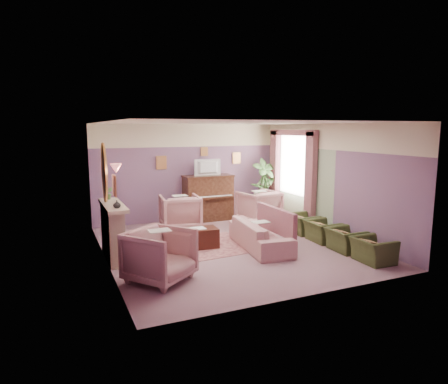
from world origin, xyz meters
name	(u,v)px	position (x,y,z in m)	size (l,w,h in m)	color
floor	(230,246)	(0.00, 0.00, 0.00)	(5.50, 6.00, 0.01)	gray
ceiling	(231,123)	(0.00, 0.00, 2.80)	(5.50, 6.00, 0.01)	#EFEBCC
wall_back	(188,172)	(0.00, 3.00, 1.40)	(5.50, 0.02, 2.80)	slate
wall_front	(310,211)	(0.00, -3.00, 1.40)	(5.50, 0.02, 2.80)	slate
wall_left	(104,194)	(-2.75, 0.00, 1.40)	(0.02, 6.00, 2.80)	slate
wall_right	(330,180)	(2.75, 0.00, 1.40)	(0.02, 6.00, 2.80)	slate
picture_rail_band	(188,135)	(0.00, 2.99, 2.47)	(5.50, 0.01, 0.65)	beige
stripe_panel	(299,186)	(2.73, 1.30, 1.07)	(0.01, 3.00, 2.15)	#9DB48D
fireplace_surround	(113,233)	(-2.59, 0.20, 0.55)	(0.30, 1.40, 1.10)	tan
fireplace_inset	(118,239)	(-2.49, 0.20, 0.40)	(0.18, 0.72, 0.68)	black
fire_ember	(120,247)	(-2.45, 0.20, 0.22)	(0.06, 0.54, 0.10)	#FF331C
mantel_shelf	(113,205)	(-2.56, 0.20, 1.12)	(0.40, 1.55, 0.07)	tan
hearth	(123,256)	(-2.39, 0.20, 0.01)	(0.55, 1.50, 0.02)	tan
mirror_frame	(104,173)	(-2.70, 0.20, 1.80)	(0.04, 0.72, 1.20)	#DE9D55
mirror_glass	(105,173)	(-2.67, 0.20, 1.80)	(0.01, 0.60, 1.06)	silver
sconce_shade	(116,168)	(-2.62, -0.85, 1.98)	(0.20, 0.20, 0.16)	#FE7C75
piano	(208,198)	(0.50, 2.68, 0.65)	(1.40, 0.60, 1.30)	#462718
piano_keyshelf	(213,198)	(0.50, 2.33, 0.72)	(1.30, 0.12, 0.06)	#462718
piano_keys	(213,196)	(0.50, 2.33, 0.76)	(1.20, 0.08, 0.02)	white
piano_top	(208,176)	(0.50, 2.68, 1.31)	(1.45, 0.65, 0.04)	#462718
television	(208,166)	(0.50, 2.63, 1.60)	(0.80, 0.12, 0.48)	black
print_back_left	(161,163)	(-0.80, 2.96, 1.72)	(0.30, 0.03, 0.38)	#DE9D55
print_back_right	(237,158)	(1.55, 2.96, 1.78)	(0.26, 0.03, 0.34)	#DE9D55
print_back_mid	(204,152)	(0.50, 2.96, 2.00)	(0.22, 0.03, 0.26)	#DE9D55
print_left_wall	(114,186)	(-2.71, -1.20, 1.72)	(0.03, 0.28, 0.36)	#DE9D55
window_blind	(294,163)	(2.70, 1.55, 1.70)	(0.03, 1.40, 1.80)	beige
curtain_left	(311,181)	(2.62, 0.63, 1.30)	(0.16, 0.34, 2.60)	#8B4F58
curtain_right	(275,174)	(2.62, 2.47, 1.30)	(0.16, 0.34, 2.60)	#8B4F58
pelmet	(293,133)	(2.62, 1.55, 2.56)	(0.16, 2.20, 0.16)	#8B4F58
mantel_plant	(109,193)	(-2.55, 0.75, 1.29)	(0.16, 0.16, 0.28)	#4C813D
mantel_vase	(117,204)	(-2.55, -0.30, 1.23)	(0.16, 0.16, 0.16)	beige
area_rug	(196,248)	(-0.77, 0.19, 0.01)	(2.50, 1.80, 0.01)	#A36061
coffee_table	(195,238)	(-0.79, 0.18, 0.23)	(1.00, 0.50, 0.45)	#37150E
table_paper	(197,228)	(-0.74, 0.18, 0.46)	(0.35, 0.28, 0.01)	white
sofa	(260,230)	(0.57, -0.37, 0.42)	(0.70, 2.09, 0.84)	tan
sofa_throw	(276,220)	(0.97, -0.37, 0.60)	(0.11, 1.58, 0.58)	#8B4F58
floral_armchair_left	(180,211)	(-0.60, 1.93, 0.52)	(0.99, 0.99, 1.04)	tan
floral_armchair_right	(259,205)	(1.69, 1.76, 0.52)	(0.99, 0.99, 1.04)	tan
floral_armchair_front	(160,253)	(-2.01, -1.42, 0.52)	(0.99, 0.99, 1.04)	tan
olive_chair_a	(373,246)	(2.18, -2.16, 0.33)	(0.54, 0.77, 0.67)	#3B4621
olive_chair_b	(346,236)	(2.18, -1.34, 0.33)	(0.54, 0.77, 0.67)	#3B4621
olive_chair_c	(322,228)	(2.18, -0.52, 0.33)	(0.54, 0.77, 0.67)	#3B4621
olive_chair_d	(302,221)	(2.18, 0.30, 0.33)	(0.54, 0.77, 0.67)	#3B4621
side_table	(262,204)	(2.26, 2.59, 0.35)	(0.52, 0.52, 0.70)	silver
side_plant_big	(262,188)	(2.26, 2.59, 0.87)	(0.30, 0.30, 0.34)	#4C813D
side_plant_small	(267,189)	(2.38, 2.49, 0.84)	(0.16, 0.16, 0.28)	#4C813D
palm_pot	(264,211)	(2.26, 2.46, 0.17)	(0.34, 0.34, 0.34)	#9E4030
palm_plant	(264,182)	(2.26, 2.46, 1.06)	(0.76, 0.76, 1.44)	#4C813D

